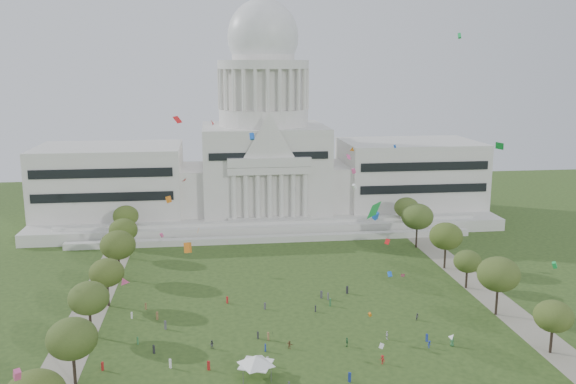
{
  "coord_description": "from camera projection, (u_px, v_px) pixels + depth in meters",
  "views": [
    {
      "loc": [
        -19.23,
        -105.45,
        55.55
      ],
      "look_at": [
        0.0,
        45.0,
        24.0
      ],
      "focal_mm": 38.0,
      "sensor_mm": 36.0,
      "label": 1
    }
  ],
  "objects": [
    {
      "name": "row_tree_l_2",
      "position": [
        89.0,
        298.0,
        125.59
      ],
      "size": [
        8.42,
        8.42,
        11.97
      ],
      "color": "black",
      "rests_on": "ground"
    },
    {
      "name": "capitol",
      "position": [
        264.0,
        159.0,
        221.88
      ],
      "size": [
        160.0,
        64.5,
        91.3
      ],
      "color": "silver",
      "rests_on": "ground"
    },
    {
      "name": "row_tree_l_4",
      "position": [
        118.0,
        245.0,
        159.63
      ],
      "size": [
        9.29,
        9.29,
        13.21
      ],
      "color": "black",
      "rests_on": "ground"
    },
    {
      "name": "row_tree_l_5",
      "position": [
        123.0,
        230.0,
        177.74
      ],
      "size": [
        8.33,
        8.33,
        11.85
      ],
      "color": "black",
      "rests_on": "ground"
    },
    {
      "name": "path_right",
      "position": [
        487.0,
        294.0,
        151.2
      ],
      "size": [
        8.0,
        160.0,
        0.04
      ],
      "primitive_type": "cube",
      "color": "gray",
      "rests_on": "ground"
    },
    {
      "name": "person_9",
      "position": [
        429.0,
        344.0,
        121.97
      ],
      "size": [
        1.15,
        0.97,
        1.58
      ],
      "primitive_type": "imported",
      "rotation": [
        0.0,
        0.0,
        0.54
      ],
      "color": "navy",
      "rests_on": "ground"
    },
    {
      "name": "person_8",
      "position": [
        212.0,
        344.0,
        121.78
      ],
      "size": [
        0.94,
        0.68,
        1.76
      ],
      "primitive_type": "imported",
      "rotation": [
        0.0,
        0.0,
        2.96
      ],
      "color": "#4C4C51",
      "rests_on": "ground"
    },
    {
      "name": "ground",
      "position": [
        318.0,
        363.0,
        116.11
      ],
      "size": [
        400.0,
        400.0,
        0.0
      ],
      "primitive_type": "plane",
      "color": "#2D451B",
      "rests_on": "ground"
    },
    {
      "name": "row_tree_r_2",
      "position": [
        499.0,
        274.0,
        136.56
      ],
      "size": [
        9.55,
        9.55,
        13.58
      ],
      "color": "black",
      "rests_on": "ground"
    },
    {
      "name": "path_left",
      "position": [
        88.0,
        313.0,
        139.28
      ],
      "size": [
        8.0,
        160.0,
        0.04
      ],
      "primitive_type": "cube",
      "color": "gray",
      "rests_on": "ground"
    },
    {
      "name": "row_tree_r_5",
      "position": [
        417.0,
        217.0,
        187.65
      ],
      "size": [
        9.82,
        9.82,
        13.96
      ],
      "color": "black",
      "rests_on": "ground"
    },
    {
      "name": "kite_swarm",
      "position": [
        317.0,
        218.0,
        117.86
      ],
      "size": [
        94.65,
        105.8,
        57.79
      ],
      "color": "blue",
      "rests_on": "ground"
    },
    {
      "name": "distant_crowd",
      "position": [
        250.0,
        326.0,
        130.44
      ],
      "size": [
        64.46,
        42.87,
        1.93
      ],
      "color": "#B21E1E",
      "rests_on": "ground"
    },
    {
      "name": "row_tree_r_1",
      "position": [
        553.0,
        316.0,
        118.59
      ],
      "size": [
        7.58,
        7.58,
        10.78
      ],
      "color": "black",
      "rests_on": "ground"
    },
    {
      "name": "person_10",
      "position": [
        387.0,
        335.0,
        125.76
      ],
      "size": [
        0.76,
        1.14,
        1.79
      ],
      "primitive_type": "imported",
      "rotation": [
        0.0,
        0.0,
        1.76
      ],
      "color": "silver",
      "rests_on": "ground"
    },
    {
      "name": "row_tree_l_3",
      "position": [
        107.0,
        273.0,
        141.91
      ],
      "size": [
        8.12,
        8.12,
        11.55
      ],
      "color": "black",
      "rests_on": "ground"
    },
    {
      "name": "person_0",
      "position": [
        452.0,
        341.0,
        122.8
      ],
      "size": [
        1.14,
        1.17,
        2.03
      ],
      "primitive_type": "imported",
      "rotation": [
        0.0,
        0.0,
        5.44
      ],
      "color": "#33723F",
      "rests_on": "ground"
    },
    {
      "name": "person_2",
      "position": [
        417.0,
        317.0,
        135.24
      ],
      "size": [
        0.96,
        0.87,
        1.68
      ],
      "primitive_type": "imported",
      "rotation": [
        0.0,
        0.0,
        0.6
      ],
      "color": "#4C4C51",
      "rests_on": "ground"
    },
    {
      "name": "person_5",
      "position": [
        289.0,
        345.0,
        121.8
      ],
      "size": [
        1.54,
        1.44,
        1.63
      ],
      "primitive_type": "imported",
      "rotation": [
        0.0,
        0.0,
        2.43
      ],
      "color": "olive",
      "rests_on": "ground"
    },
    {
      "name": "row_tree_r_4",
      "position": [
        446.0,
        236.0,
        168.37
      ],
      "size": [
        9.19,
        9.19,
        13.06
      ],
      "color": "black",
      "rests_on": "ground"
    },
    {
      "name": "event_tent",
      "position": [
        256.0,
        360.0,
        110.44
      ],
      "size": [
        9.75,
        9.75,
        4.2
      ],
      "color": "#4C4C4C",
      "rests_on": "ground"
    },
    {
      "name": "person_3",
      "position": [
        382.0,
        360.0,
        115.43
      ],
      "size": [
        1.15,
        1.3,
        1.8
      ],
      "primitive_type": "imported",
      "rotation": [
        0.0,
        0.0,
        5.31
      ],
      "color": "#B21E1E",
      "rests_on": "ground"
    },
    {
      "name": "person_4",
      "position": [
        347.0,
        342.0,
        122.67
      ],
      "size": [
        0.91,
        1.25,
        1.92
      ],
      "primitive_type": "imported",
      "rotation": [
        0.0,
        0.0,
        4.43
      ],
      "color": "#33723F",
      "rests_on": "ground"
    },
    {
      "name": "row_tree_l_1",
      "position": [
        72.0,
        339.0,
        105.94
      ],
      "size": [
        8.86,
        8.86,
        12.59
      ],
      "color": "black",
      "rests_on": "ground"
    },
    {
      "name": "row_tree_r_6",
      "position": [
        407.0,
        208.0,
        205.67
      ],
      "size": [
        8.42,
        8.42,
        11.97
      ],
      "color": "black",
      "rests_on": "ground"
    },
    {
      "name": "row_tree_r_3",
      "position": [
        468.0,
        261.0,
        153.67
      ],
      "size": [
        7.01,
        7.01,
        9.98
      ],
      "color": "black",
      "rests_on": "ground"
    },
    {
      "name": "row_tree_l_6",
      "position": [
        126.0,
        216.0,
        195.17
      ],
      "size": [
        8.19,
        8.19,
        11.64
      ],
      "color": "black",
      "rests_on": "ground"
    }
  ]
}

